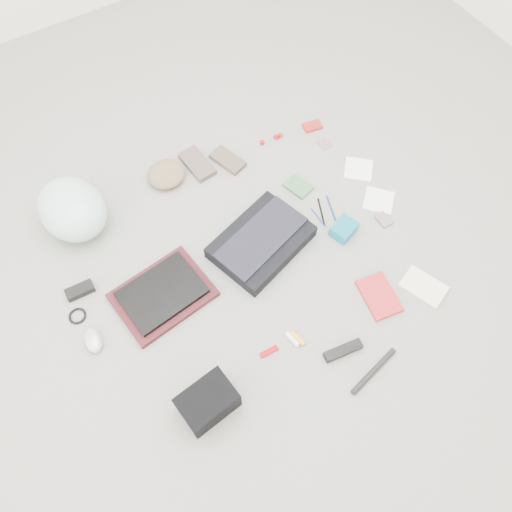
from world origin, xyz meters
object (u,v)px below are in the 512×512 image
bike_helmet (72,209)px  camera_bag (208,402)px  laptop (162,292)px  book_red (379,296)px  accordion_wallet (344,229)px  messenger_bag (261,242)px

bike_helmet → camera_bag: size_ratio=1.71×
laptop → book_red: bearing=-38.5°
bike_helmet → camera_bag: (0.11, -1.04, -0.04)m
accordion_wallet → messenger_bag: bearing=141.5°
bike_helmet → camera_bag: 1.05m
book_red → accordion_wallet: 0.35m
laptop → bike_helmet: bike_helmet is taller
book_red → laptop: bearing=158.0°
laptop → camera_bag: camera_bag is taller
camera_bag → accordion_wallet: 0.97m
book_red → accordion_wallet: (0.06, 0.34, 0.02)m
laptop → accordion_wallet: (0.84, -0.14, -0.01)m
camera_bag → book_red: 0.84m
camera_bag → book_red: bearing=-4.8°
bike_helmet → book_red: (0.94, -1.02, -0.10)m
messenger_bag → camera_bag: 0.74m
bike_helmet → book_red: size_ratio=1.81×
book_red → messenger_bag: bearing=131.6°
bike_helmet → accordion_wallet: 1.22m
book_red → accordion_wallet: size_ratio=1.76×
messenger_bag → book_red: (0.29, -0.47, -0.02)m
laptop → camera_bag: (-0.06, -0.50, 0.03)m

